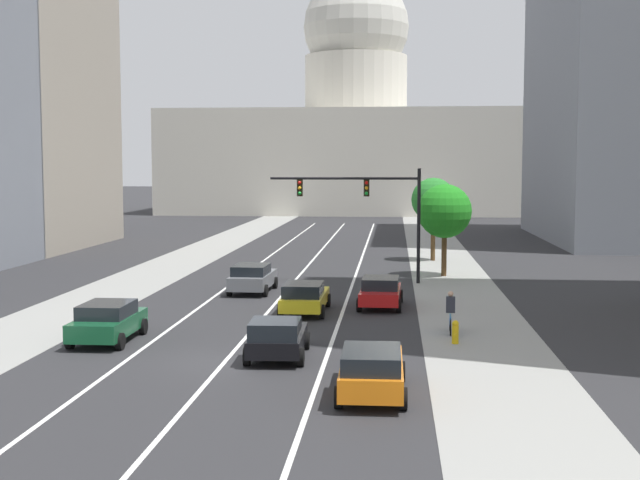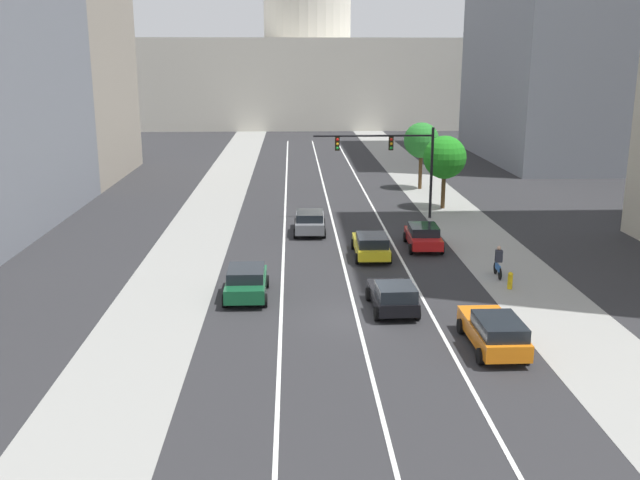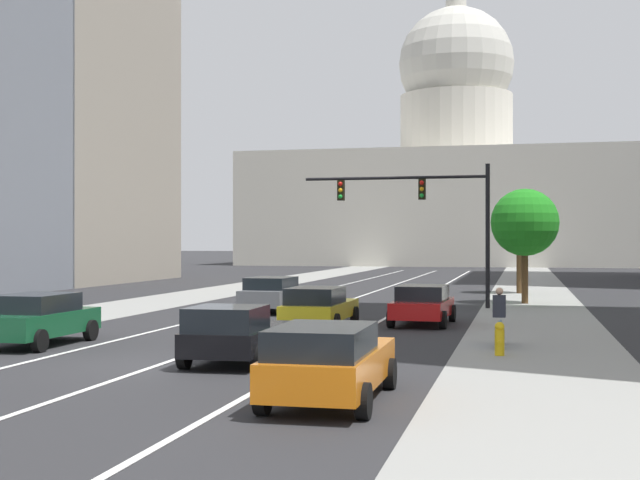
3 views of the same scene
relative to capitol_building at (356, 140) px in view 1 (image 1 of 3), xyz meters
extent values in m
plane|color=#2B2B2D|center=(0.00, -58.09, -10.54)|extent=(400.00, 400.00, 0.00)
cube|color=gray|center=(-9.23, -63.09, -10.54)|extent=(4.68, 130.00, 0.01)
cube|color=gray|center=(9.23, -63.09, -10.54)|extent=(4.68, 130.00, 0.01)
cube|color=white|center=(-3.44, -73.09, -10.53)|extent=(0.16, 90.00, 0.01)
cube|color=white|center=(0.00, -73.09, -10.53)|extent=(0.16, 90.00, 0.01)
cube|color=white|center=(3.44, -73.09, -10.53)|extent=(0.16, 90.00, 0.01)
cube|color=beige|center=(0.00, 0.00, -3.35)|extent=(53.33, 29.72, 14.39)
cylinder|color=beige|center=(0.00, 0.00, 8.03)|extent=(15.01, 15.01, 8.38)
sphere|color=beige|center=(0.00, 0.00, 16.46)|extent=(15.43, 15.43, 15.43)
cube|color=slate|center=(-1.72, -82.02, -9.88)|extent=(2.01, 4.52, 0.69)
cube|color=black|center=(-1.74, -82.48, -9.27)|extent=(1.80, 2.46, 0.51)
cylinder|color=black|center=(-2.62, -80.48, -10.22)|extent=(0.24, 0.65, 0.64)
cylinder|color=black|center=(-0.74, -80.53, -10.22)|extent=(0.24, 0.65, 0.64)
cylinder|color=black|center=(-2.71, -83.51, -10.22)|extent=(0.24, 0.65, 0.64)
cylinder|color=black|center=(-0.82, -83.57, -10.22)|extent=(0.24, 0.65, 0.64)
cube|color=orange|center=(5.17, -101.83, -9.89)|extent=(1.84, 4.66, 0.67)
cube|color=black|center=(5.17, -102.66, -9.29)|extent=(1.68, 2.53, 0.53)
cylinder|color=black|center=(4.25, -100.25, -10.22)|extent=(0.22, 0.64, 0.64)
cylinder|color=black|center=(6.06, -100.24, -10.22)|extent=(0.22, 0.64, 0.64)
cylinder|color=black|center=(4.28, -103.41, -10.22)|extent=(0.22, 0.64, 0.64)
cylinder|color=black|center=(6.08, -103.40, -10.22)|extent=(0.22, 0.64, 0.64)
cube|color=red|center=(5.17, -86.25, -9.93)|extent=(1.98, 4.31, 0.59)
cube|color=black|center=(5.17, -86.28, -9.37)|extent=(1.77, 2.32, 0.53)
cylinder|color=black|center=(4.30, -84.77, -10.22)|extent=(0.24, 0.65, 0.64)
cylinder|color=black|center=(6.14, -84.84, -10.22)|extent=(0.24, 0.65, 0.64)
cylinder|color=black|center=(4.20, -87.66, -10.22)|extent=(0.24, 0.65, 0.64)
cylinder|color=black|center=(6.04, -87.72, -10.22)|extent=(0.24, 0.65, 0.64)
cube|color=yellow|center=(1.72, -88.03, -9.94)|extent=(1.89, 4.73, 0.57)
cube|color=black|center=(1.72, -88.76, -9.37)|extent=(1.72, 2.36, 0.57)
cylinder|color=black|center=(0.82, -86.42, -10.22)|extent=(0.23, 0.64, 0.64)
cylinder|color=black|center=(2.66, -86.44, -10.22)|extent=(0.23, 0.64, 0.64)
cylinder|color=black|center=(0.79, -89.62, -10.22)|extent=(0.23, 0.64, 0.64)
cylinder|color=black|center=(2.63, -89.64, -10.22)|extent=(0.23, 0.64, 0.64)
cube|color=#14512D|center=(-5.17, -95.14, -9.89)|extent=(1.91, 4.30, 0.67)
cube|color=black|center=(-5.17, -95.22, -9.29)|extent=(1.75, 2.36, 0.52)
cylinder|color=black|center=(-6.12, -93.68, -10.22)|extent=(0.22, 0.64, 0.64)
cylinder|color=black|center=(-4.23, -93.67, -10.22)|extent=(0.22, 0.64, 0.64)
cylinder|color=black|center=(-6.11, -96.60, -10.22)|extent=(0.22, 0.64, 0.64)
cylinder|color=black|center=(-4.21, -96.59, -10.22)|extent=(0.22, 0.64, 0.64)
cube|color=black|center=(1.72, -97.21, -9.93)|extent=(1.96, 4.07, 0.58)
cube|color=black|center=(1.75, -98.15, -9.35)|extent=(1.75, 1.98, 0.58)
cylinder|color=black|center=(0.76, -95.88, -10.22)|extent=(0.24, 0.65, 0.64)
cylinder|color=black|center=(2.59, -95.82, -10.22)|extent=(0.24, 0.65, 0.64)
cylinder|color=black|center=(0.85, -98.61, -10.22)|extent=(0.24, 0.65, 0.64)
cylinder|color=black|center=(2.68, -98.55, -10.22)|extent=(0.24, 0.65, 0.64)
cylinder|color=black|center=(7.19, -77.87, -7.24)|extent=(0.20, 0.20, 6.60)
cylinder|color=black|center=(2.92, -77.87, -4.52)|extent=(8.55, 0.14, 0.14)
cube|color=black|center=(4.20, -77.87, -5.07)|extent=(0.32, 0.28, 0.96)
sphere|color=red|center=(4.20, -78.02, -4.77)|extent=(0.20, 0.20, 0.20)
sphere|color=orange|center=(4.20, -78.02, -5.07)|extent=(0.20, 0.20, 0.20)
sphere|color=green|center=(4.20, -78.02, -5.37)|extent=(0.20, 0.20, 0.20)
cube|color=black|center=(0.35, -77.87, -5.07)|extent=(0.32, 0.28, 0.96)
sphere|color=red|center=(0.35, -78.02, -4.77)|extent=(0.20, 0.20, 0.20)
sphere|color=orange|center=(0.35, -78.02, -5.07)|extent=(0.20, 0.20, 0.20)
sphere|color=green|center=(0.35, -78.02, -5.37)|extent=(0.20, 0.20, 0.20)
cylinder|color=yellow|center=(8.14, -94.43, -10.19)|extent=(0.26, 0.26, 0.70)
sphere|color=yellow|center=(8.14, -94.43, -9.76)|extent=(0.26, 0.26, 0.26)
cylinder|color=yellow|center=(8.14, -94.59, -10.16)|extent=(0.10, 0.12, 0.10)
cylinder|color=black|center=(8.06, -92.91, -10.21)|extent=(0.08, 0.66, 0.66)
cylinder|color=black|center=(8.10, -91.88, -10.21)|extent=(0.08, 0.66, 0.66)
cube|color=#1959B2|center=(8.08, -92.39, -9.99)|extent=(0.10, 1.00, 0.36)
cube|color=#262833|center=(8.08, -92.44, -9.36)|extent=(0.37, 0.30, 0.64)
sphere|color=tan|center=(8.08, -92.37, -8.93)|extent=(0.22, 0.22, 0.22)
cylinder|color=#51381E|center=(8.85, -74.46, -9.13)|extent=(0.32, 0.32, 2.83)
sphere|color=#20861E|center=(8.85, -74.46, -6.55)|extent=(3.31, 3.31, 3.31)
cylinder|color=#51381E|center=(8.55, -65.99, -8.92)|extent=(0.32, 0.32, 3.25)
sphere|color=#28802D|center=(8.55, -65.99, -6.20)|extent=(3.12, 3.12, 3.12)
camera|label=1|loc=(5.79, -126.53, -3.77)|focal=47.65mm
camera|label=2|loc=(-2.87, -128.40, 0.90)|focal=39.89mm
camera|label=3|loc=(8.73, -117.99, -7.48)|focal=48.59mm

